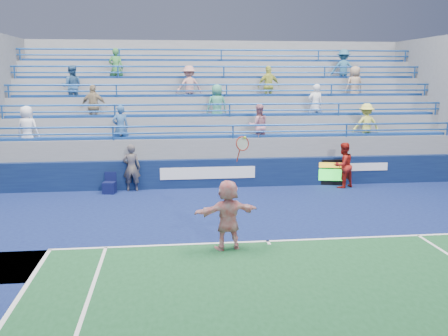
{
  "coord_description": "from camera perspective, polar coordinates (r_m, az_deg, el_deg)",
  "views": [
    {
      "loc": [
        -2.56,
        -12.09,
        4.24
      ],
      "look_at": [
        -0.84,
        2.5,
        1.5
      ],
      "focal_mm": 40.0,
      "sensor_mm": 36.0,
      "label": 1
    }
  ],
  "objects": [
    {
      "name": "tennis_player",
      "position": [
        12.25,
        0.45,
        -5.35
      ],
      "size": [
        1.7,
        0.83,
        2.82
      ],
      "color": "white",
      "rests_on": "ground"
    },
    {
      "name": "ball_girl",
      "position": [
        19.46,
        13.47,
        0.3
      ],
      "size": [
        1.04,
        0.95,
        1.74
      ],
      "primitive_type": "imported",
      "rotation": [
        0.0,
        0.0,
        3.57
      ],
      "color": "#A11A12",
      "rests_on": "ground"
    },
    {
      "name": "line_judge",
      "position": [
        18.65,
        -10.52,
        0.02
      ],
      "size": [
        0.68,
        0.47,
        1.77
      ],
      "primitive_type": "imported",
      "rotation": [
        0.0,
        0.0,
        3.06
      ],
      "color": "#131835",
      "rests_on": "ground"
    },
    {
      "name": "ground",
      "position": [
        13.06,
        5.01,
        -8.42
      ],
      "size": [
        120.0,
        120.0,
        0.0
      ],
      "primitive_type": "plane",
      "color": "#333538"
    },
    {
      "name": "sponsor_wall",
      "position": [
        19.12,
        1.11,
        -0.56
      ],
      "size": [
        18.0,
        0.32,
        1.1
      ],
      "color": "#0B153D",
      "rests_on": "ground"
    },
    {
      "name": "bleacher_stand",
      "position": [
        22.66,
        -0.19,
        3.73
      ],
      "size": [
        18.0,
        5.6,
        5.38
      ],
      "color": "slate",
      "rests_on": "ground"
    },
    {
      "name": "serve_speed_board",
      "position": [
        19.84,
        11.7,
        -0.49
      ],
      "size": [
        1.47,
        0.44,
        1.01
      ],
      "color": "black",
      "rests_on": "ground"
    },
    {
      "name": "judge_chair",
      "position": [
        18.57,
        -12.95,
        -2.12
      ],
      "size": [
        0.5,
        0.51,
        0.77
      ],
      "color": "#0C103A",
      "rests_on": "ground"
    }
  ]
}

